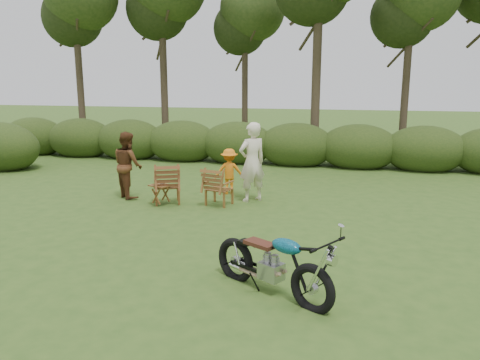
% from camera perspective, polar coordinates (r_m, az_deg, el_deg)
% --- Properties ---
extents(ground, '(80.00, 80.00, 0.00)m').
position_cam_1_polar(ground, '(7.16, -2.26, -10.49)').
color(ground, '#30501A').
rests_on(ground, ground).
extents(tree_line, '(22.52, 11.62, 8.14)m').
position_cam_1_polar(tree_line, '(16.18, 9.32, 15.67)').
color(tree_line, '#362C1D').
rests_on(tree_line, ground).
extents(motorcycle, '(1.95, 1.56, 1.06)m').
position_cam_1_polar(motorcycle, '(6.37, 3.78, -13.49)').
color(motorcycle, '#0C84A8').
rests_on(motorcycle, ground).
extents(lawn_chair_right, '(0.70, 0.70, 0.85)m').
position_cam_1_polar(lawn_chair_right, '(10.55, -2.54, -3.03)').
color(lawn_chair_right, brown).
rests_on(lawn_chair_right, ground).
extents(lawn_chair_left, '(0.84, 0.84, 0.92)m').
position_cam_1_polar(lawn_chair_left, '(10.81, -8.82, -2.80)').
color(lawn_chair_left, brown).
rests_on(lawn_chair_left, ground).
extents(side_table, '(0.57, 0.53, 0.47)m').
position_cam_1_polar(side_table, '(10.60, -9.63, -1.81)').
color(side_table, brown).
rests_on(side_table, ground).
extents(cup, '(0.15, 0.15, 0.09)m').
position_cam_1_polar(cup, '(10.55, -9.42, -0.31)').
color(cup, '#C0B59E').
rests_on(cup, side_table).
extents(adult_a, '(0.79, 0.77, 1.83)m').
position_cam_1_polar(adult_a, '(10.88, 1.46, -2.56)').
color(adult_a, '#F1E4C7').
rests_on(adult_a, ground).
extents(adult_b, '(0.97, 0.95, 1.57)m').
position_cam_1_polar(adult_b, '(11.55, -13.31, -2.02)').
color(adult_b, '#562F18').
rests_on(adult_b, ground).
extents(child, '(0.81, 0.59, 1.12)m').
position_cam_1_polar(child, '(11.57, -1.31, -1.67)').
color(child, orange).
rests_on(child, ground).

